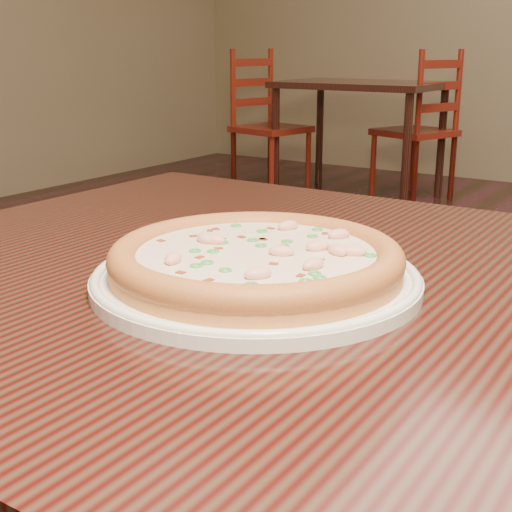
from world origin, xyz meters
The scene contains 6 objects.
hero_table centered at (0.24, -0.28, 0.65)m, with size 1.20×0.80×0.75m.
plate centered at (0.12, -0.33, 0.76)m, with size 0.31×0.31×0.02m.
pizza centered at (0.12, -0.33, 0.78)m, with size 0.28×0.28×0.03m.
bg_table_left centered at (-1.52, 3.38, 0.65)m, with size 1.00×0.70×0.75m.
chair_a centered at (-2.15, 3.23, 0.44)m, with size 0.50×0.50×0.95m.
chair_b centered at (-1.16, 3.55, 0.44)m, with size 0.54×0.54×0.95m.
Camera 1 is at (0.48, -0.87, 0.97)m, focal length 50.00 mm.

